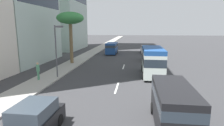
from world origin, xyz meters
The scene contains 13 objects.
ground_plane centered at (31.50, 0.00, 0.00)m, with size 198.00×198.00×0.00m, color #38383A.
sidewalk_right centered at (31.50, 7.82, 0.07)m, with size 162.00×2.87×0.15m, color #9E9B93.
lane_stripe_mid centered at (12.25, 0.00, 0.01)m, with size 3.20×0.16×0.01m, color silver.
lane_stripe_far centered at (21.74, 0.00, 0.01)m, with size 3.20×0.16×0.01m, color silver.
minibus_lead centered at (17.32, -3.58, 1.75)m, with size 6.40×2.35×3.19m.
car_second centered at (36.69, -3.64, 0.76)m, with size 4.75×1.84×1.61m.
van_third centered at (34.03, 3.32, 1.34)m, with size 4.69×2.15×2.35m.
car_fourth centered at (3.91, 3.40, 0.80)m, with size 4.16×1.93×1.69m.
car_fifth centered at (27.07, -3.65, 0.76)m, with size 4.33×1.87×1.60m.
van_sixth centered at (5.85, -3.78, 1.34)m, with size 5.00×2.11×2.34m.
pedestrian_near_lamp centered at (13.36, 8.22, 1.17)m, with size 0.35×0.39×1.83m.
palm_tree centered at (22.90, 7.97, 6.64)m, with size 3.96×3.96×7.56m.
street_lamp centered at (14.73, 6.66, 3.67)m, with size 0.24×0.97×5.54m.
Camera 1 is at (-4.23, -1.67, 5.48)m, focal length 30.13 mm.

